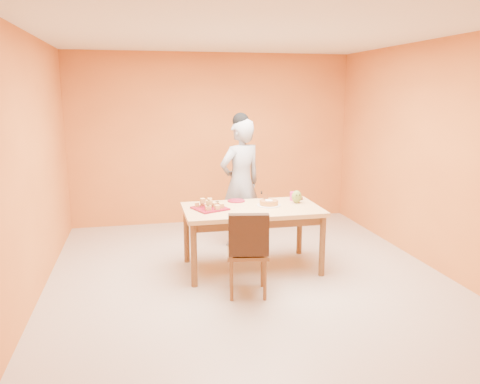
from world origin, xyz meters
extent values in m
plane|color=#BDB2A1|center=(0.00, 0.00, 0.00)|extent=(5.00, 5.00, 0.00)
plane|color=silver|center=(0.00, 0.00, 2.70)|extent=(5.00, 5.00, 0.00)
plane|color=orange|center=(0.00, 2.50, 1.35)|extent=(4.50, 0.00, 4.50)
plane|color=orange|center=(-2.25, 0.00, 1.35)|extent=(0.00, 5.00, 5.00)
plane|color=orange|center=(2.25, 0.00, 1.35)|extent=(0.00, 5.00, 5.00)
cube|color=#E0B175|center=(0.10, 0.25, 0.73)|extent=(1.60, 0.90, 0.05)
cube|color=brown|center=(0.10, 0.25, 0.66)|extent=(1.48, 0.78, 0.10)
cylinder|color=brown|center=(-0.64, -0.14, 0.35)|extent=(0.07, 0.07, 0.71)
cylinder|color=brown|center=(-0.64, 0.64, 0.35)|extent=(0.07, 0.07, 0.71)
cylinder|color=brown|center=(0.84, -0.14, 0.35)|extent=(0.07, 0.07, 0.71)
cylinder|color=brown|center=(0.84, 0.64, 0.35)|extent=(0.07, 0.07, 0.71)
imported|color=gray|center=(0.17, 1.18, 0.87)|extent=(0.75, 0.63, 1.75)
cube|color=maroon|center=(-0.39, 0.28, 0.77)|extent=(0.45, 0.45, 0.02)
cylinder|color=maroon|center=(-0.01, 0.60, 0.77)|extent=(0.23, 0.23, 0.01)
cylinder|color=white|center=(0.32, 0.30, 0.77)|extent=(0.32, 0.32, 0.01)
cylinder|color=orange|center=(0.32, 0.30, 0.80)|extent=(0.28, 0.28, 0.05)
cube|color=silver|center=(0.33, 0.48, 0.83)|extent=(0.13, 0.30, 0.01)
ellipsoid|color=olive|center=(0.69, 0.36, 0.84)|extent=(0.15, 0.13, 0.16)
cylinder|color=#C91E66|center=(0.69, 0.51, 0.81)|extent=(0.10, 0.10, 0.11)
cylinder|color=#39210F|center=(0.78, 0.54, 0.78)|extent=(0.14, 0.14, 0.03)
camera|label=1|loc=(-1.17, -4.94, 2.09)|focal=35.00mm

